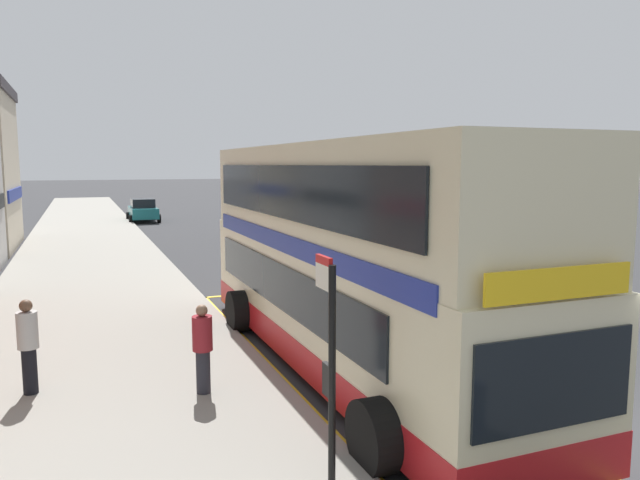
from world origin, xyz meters
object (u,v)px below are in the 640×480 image
Objects in this scene: double_decker_bus at (346,263)px; parked_car_teal_behind at (285,226)px; parked_car_teal_kerbside at (143,210)px; pedestrian_further_back at (28,343)px; bus_stop_sign at (330,355)px; pedestrian_waiting_near_sign at (203,346)px.

parked_car_teal_behind is (5.10, 19.06, -1.27)m from double_decker_bus.
parked_car_teal_kerbside is 33.27m from pedestrian_further_back.
double_decker_bus is 6.99× the size of pedestrian_further_back.
bus_stop_sign is at bearing -90.38° from parked_car_teal_kerbside.
bus_stop_sign reaches higher than parked_car_teal_behind.
bus_stop_sign is (-2.17, -4.34, -0.30)m from double_decker_bus.
pedestrian_further_back is (-5.76, 0.25, -1.04)m from double_decker_bus.
bus_stop_sign is 1.82× the size of pedestrian_waiting_near_sign.
double_decker_bus reaches higher than parked_car_teal_behind.
pedestrian_waiting_near_sign is at bearing -92.04° from parked_car_teal_kerbside.
parked_car_teal_kerbside and parked_car_teal_behind have the same top height.
parked_car_teal_behind is at bearing 67.78° from pedestrian_waiting_near_sign.
bus_stop_sign is 1.71× the size of pedestrian_further_back.
double_decker_bus is at bearing 15.17° from pedestrian_waiting_near_sign.
double_decker_bus is 4.08× the size of bus_stop_sign.
pedestrian_waiting_near_sign is at bearing -164.83° from double_decker_bus.
double_decker_bus is 19.78m from parked_car_teal_behind.
pedestrian_waiting_near_sign is 0.94× the size of pedestrian_further_back.
bus_stop_sign is at bearing -116.55° from double_decker_bus.
parked_car_teal_behind is (7.27, 23.40, -0.97)m from bus_stop_sign.
double_decker_bus reaches higher than bus_stop_sign.
bus_stop_sign is 5.87m from pedestrian_further_back.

